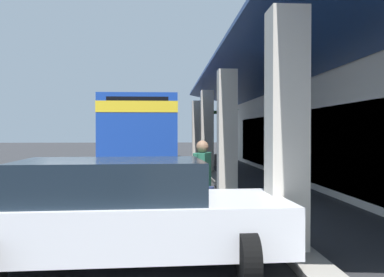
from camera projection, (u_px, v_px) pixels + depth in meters
ground at (301, 183)px, 15.36m from camera, size 120.00×120.00×0.00m
curb_strip at (219, 180)px, 15.73m from camera, size 29.94×0.50×0.12m
transit_bus at (146, 132)px, 18.87m from camera, size 11.22×2.87×3.34m
parked_sedan_white at (122, 212)px, 5.84m from camera, size 2.57×4.47×1.47m
pedestrian at (202, 181)px, 7.83m from camera, size 0.61×0.44×1.70m
potted_palm at (221, 149)px, 23.49m from camera, size 1.77×1.77×3.14m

